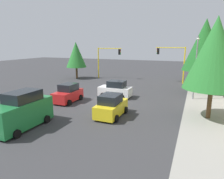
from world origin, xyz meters
TOP-DOWN VIEW (x-y plane):
  - ground_plane at (0.00, 0.00)m, footprint 120.00×120.00m
  - sidewalk_kerb at (-5.00, 10.50)m, footprint 80.00×4.00m
  - traffic_signal_far_right at (-14.00, -5.68)m, footprint 0.36×4.59m
  - traffic_signal_far_left at (-14.00, 5.71)m, footprint 0.36×4.59m
  - street_lamp_curbside at (-3.61, 9.20)m, footprint 2.15×0.28m
  - tree_opposite_side at (-12.00, -11.00)m, footprint 3.63×3.63m
  - tree_roadside_far at (-18.00, 9.50)m, footprint 4.28×4.28m
  - tree_roadside_near at (2.00, 10.50)m, footprint 4.53×4.53m
  - tree_roadside_mid at (-8.00, 10.00)m, footprint 5.02×5.02m
  - delivery_van_green at (9.17, -2.45)m, footprint 4.80×2.22m
  - car_white at (-2.00, 0.62)m, footprint 2.11×3.80m
  - car_red at (1.87, -3.41)m, footprint 3.66×2.07m
  - car_yellow at (4.32, 2.70)m, footprint 3.81×2.10m

SIDE VIEW (x-z plane):
  - ground_plane at x=0.00m, z-range 0.00..0.00m
  - sidewalk_kerb at x=-5.00m, z-range 0.00..0.15m
  - car_red at x=1.87m, z-range -0.09..1.88m
  - car_yellow at x=4.32m, z-range -0.09..1.88m
  - car_white at x=-2.00m, z-range -0.09..1.88m
  - delivery_van_green at x=9.17m, z-range -0.11..2.67m
  - traffic_signal_far_right at x=-14.00m, z-range 1.16..6.74m
  - traffic_signal_far_left at x=-14.00m, z-range 1.19..6.97m
  - tree_opposite_side at x=-12.00m, z-range 1.02..7.62m
  - street_lamp_curbside at x=-3.61m, z-range 0.85..7.85m
  - tree_roadside_far at x=-18.00m, z-range 1.22..9.05m
  - tree_roadside_near at x=2.00m, z-range 1.30..9.60m
  - tree_roadside_mid at x=-8.00m, z-range 1.46..10.68m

